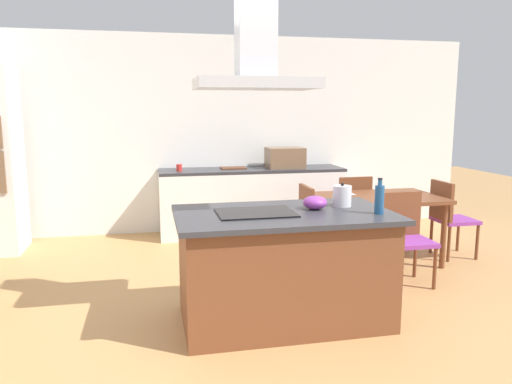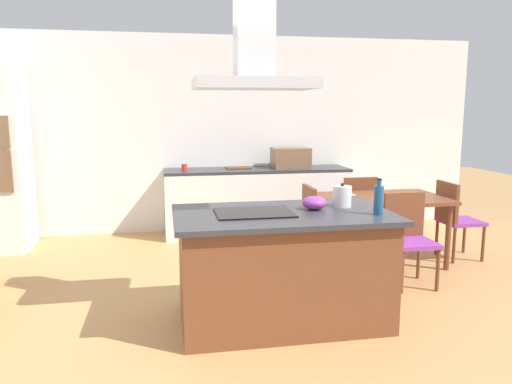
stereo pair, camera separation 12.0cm
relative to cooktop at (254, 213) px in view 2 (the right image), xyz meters
name	(u,v)px [view 2 (the right image)]	position (x,y,z in m)	size (l,w,h in m)	color
ground	(250,264)	(0.23, 1.50, -0.91)	(16.00, 16.00, 0.00)	tan
wall_back	(229,134)	(0.23, 3.25, 0.44)	(7.20, 0.10, 2.70)	white
kitchen_island	(282,267)	(0.23, 0.00, -0.45)	(1.71, 1.01, 0.90)	brown
cooktop	(254,213)	(0.00, 0.00, 0.00)	(0.60, 0.44, 0.01)	black
tea_kettle	(342,196)	(0.77, 0.13, 0.08)	(0.21, 0.16, 0.20)	silver
olive_oil_bottle	(379,199)	(0.93, -0.22, 0.11)	(0.07, 0.07, 0.28)	navy
mixing_bowl	(314,203)	(0.51, 0.06, 0.05)	(0.20, 0.20, 0.11)	purple
back_counter	(257,201)	(0.57, 2.88, -0.46)	(2.51, 0.62, 0.90)	white
countertop_microwave	(290,158)	(1.03, 2.88, 0.13)	(0.50, 0.38, 0.28)	brown
coffee_mug_red	(184,167)	(-0.42, 2.81, 0.04)	(0.08, 0.08, 0.09)	red
cutting_board	(239,168)	(0.32, 2.93, 0.00)	(0.34, 0.24, 0.02)	#59331E
dining_table	(380,204)	(1.65, 1.30, -0.24)	(1.40, 0.90, 0.75)	brown
chair_at_right_end	(454,215)	(2.56, 1.30, -0.40)	(0.42, 0.42, 0.89)	purple
chair_at_left_end	(299,222)	(0.73, 1.30, -0.40)	(0.42, 0.42, 0.89)	purple
chair_facing_back_wall	(356,207)	(1.65, 1.96, -0.40)	(0.42, 0.42, 0.89)	purple
chair_facing_island	(408,233)	(1.65, 0.63, -0.40)	(0.42, 0.42, 0.89)	purple
range_hood	(254,54)	(0.00, 0.00, 1.20)	(0.90, 0.55, 0.78)	#ADADB2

